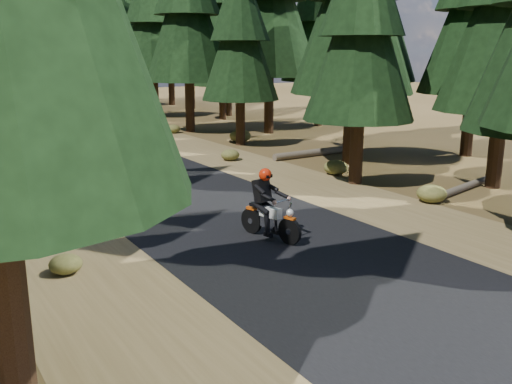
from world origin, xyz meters
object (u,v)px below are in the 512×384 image
(log_near, at_px, (318,152))
(log_far, at_px, (467,186))
(rider_lead, at_px, (270,216))
(rider_follow, at_px, (128,185))

(log_near, distance_m, log_far, 7.83)
(log_near, xyz_separation_m, log_far, (0.26, -7.83, -0.04))
(log_near, bearing_deg, rider_lead, -135.37)
(rider_lead, distance_m, rider_follow, 5.67)
(log_near, xyz_separation_m, rider_follow, (-10.05, -3.22, 0.38))
(log_near, relative_size, log_far, 1.21)
(log_near, xyz_separation_m, rider_lead, (-8.31, -8.62, 0.44))
(log_near, bearing_deg, log_far, -89.50)
(rider_follow, bearing_deg, log_far, 166.78)
(rider_follow, bearing_deg, log_near, -151.37)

